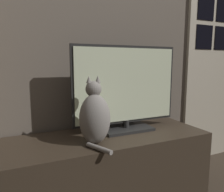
% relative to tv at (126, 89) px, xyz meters
% --- Properties ---
extents(wall_back, '(4.80, 0.05, 2.60)m').
position_rel_tv_xyz_m(wall_back, '(-0.16, 0.23, 0.51)').
color(wall_back, '#60564C').
rests_on(wall_back, ground_plane).
extents(tv_stand, '(1.38, 0.51, 0.48)m').
position_rel_tv_xyz_m(tv_stand, '(-0.16, -0.07, -0.55)').
color(tv_stand, '#33281E').
rests_on(tv_stand, ground_plane).
extents(tv, '(0.82, 0.22, 0.62)m').
position_rel_tv_xyz_m(tv, '(0.00, 0.00, 0.00)').
color(tv, black).
rests_on(tv, tv_stand).
extents(cat, '(0.22, 0.32, 0.42)m').
position_rel_tv_xyz_m(cat, '(-0.31, -0.16, -0.14)').
color(cat, gray).
rests_on(cat, tv_stand).
extents(door, '(0.84, 0.04, 2.05)m').
position_rel_tv_xyz_m(door, '(1.16, 0.19, 0.26)').
color(door, '#B2A893').
rests_on(door, ground_plane).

